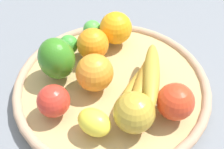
% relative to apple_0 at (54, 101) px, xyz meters
% --- Properties ---
extents(ground_plane, '(2.40, 2.40, 0.00)m').
position_rel_apple_0_xyz_m(ground_plane, '(0.12, 0.08, -0.07)').
color(ground_plane, slate).
rests_on(ground_plane, ground).
extents(basket, '(0.44, 0.44, 0.04)m').
position_rel_apple_0_xyz_m(basket, '(0.12, 0.08, -0.05)').
color(basket, tan).
rests_on(basket, ground_plane).
extents(apple_0, '(0.08, 0.08, 0.07)m').
position_rel_apple_0_xyz_m(apple_0, '(0.00, 0.00, 0.00)').
color(apple_0, red).
rests_on(apple_0, basket).
extents(banana_bunch, '(0.13, 0.19, 0.06)m').
position_rel_apple_0_xyz_m(banana_bunch, '(0.19, 0.06, -0.00)').
color(banana_bunch, gold).
rests_on(banana_bunch, basket).
extents(bell_pepper, '(0.11, 0.11, 0.10)m').
position_rel_apple_0_xyz_m(bell_pepper, '(-0.00, 0.10, 0.02)').
color(bell_pepper, '#377E1F').
rests_on(bell_pepper, basket).
extents(apple_2, '(0.11, 0.11, 0.08)m').
position_rel_apple_0_xyz_m(apple_2, '(0.15, -0.04, 0.01)').
color(apple_2, gold).
rests_on(apple_2, basket).
extents(apple_1, '(0.10, 0.10, 0.07)m').
position_rel_apple_0_xyz_m(apple_1, '(0.24, -0.01, 0.00)').
color(apple_1, red).
rests_on(apple_1, basket).
extents(orange_2, '(0.10, 0.10, 0.08)m').
position_rel_apple_0_xyz_m(orange_2, '(0.07, 0.16, 0.00)').
color(orange_2, orange).
rests_on(orange_2, basket).
extents(lemon_0, '(0.08, 0.08, 0.05)m').
position_rel_apple_0_xyz_m(lemon_0, '(0.08, -0.05, -0.01)').
color(lemon_0, yellow).
rests_on(lemon_0, basket).
extents(lime_1, '(0.05, 0.05, 0.05)m').
position_rel_apple_0_xyz_m(lime_1, '(0.07, 0.24, -0.01)').
color(lime_1, green).
rests_on(lime_1, basket).
extents(lime_0, '(0.05, 0.05, 0.05)m').
position_rel_apple_0_xyz_m(lime_0, '(0.01, 0.18, -0.01)').
color(lime_0, green).
rests_on(lime_0, basket).
extents(orange_0, '(0.11, 0.11, 0.08)m').
position_rel_apple_0_xyz_m(orange_0, '(0.08, 0.07, 0.01)').
color(orange_0, orange).
rests_on(orange_0, basket).
extents(orange_1, '(0.11, 0.11, 0.08)m').
position_rel_apple_0_xyz_m(orange_1, '(0.13, 0.22, 0.01)').
color(orange_1, orange).
rests_on(orange_1, basket).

